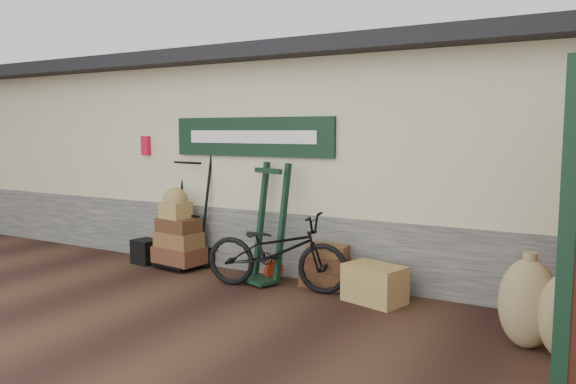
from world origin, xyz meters
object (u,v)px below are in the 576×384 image
object	(u,v)px
wicker_hamper	(375,284)
green_barrow	(268,223)
porter_trolley	(188,207)
bicycle	(276,247)
suitcase_stack	(327,265)
black_trunk	(146,251)

from	to	relation	value
wicker_hamper	green_barrow	bearing A→B (deg)	174.77
porter_trolley	bicycle	xyz separation A→B (m)	(1.79, -0.43, -0.34)
green_barrow	bicycle	distance (m)	0.44
porter_trolley	wicker_hamper	xyz separation A→B (m)	(3.10, -0.32, -0.67)
porter_trolley	suitcase_stack	distance (m)	2.38
bicycle	black_trunk	bearing A→B (deg)	74.57
green_barrow	bicycle	bearing A→B (deg)	-23.88
porter_trolley	green_barrow	xyz separation A→B (m)	(1.52, -0.18, -0.09)
wicker_hamper	bicycle	distance (m)	1.35
green_barrow	wicker_hamper	world-z (taller)	green_barrow
black_trunk	bicycle	size ratio (longest dim) A/B	0.19
porter_trolley	black_trunk	distance (m)	1.00
green_barrow	bicycle	xyz separation A→B (m)	(0.27, -0.25, -0.25)
black_trunk	bicycle	bearing A→B (deg)	-4.79
green_barrow	black_trunk	xyz separation A→B (m)	(-2.20, -0.04, -0.62)
suitcase_stack	green_barrow	bearing A→B (deg)	-165.67
wicker_hamper	suitcase_stack	bearing A→B (deg)	156.85
suitcase_stack	wicker_hamper	world-z (taller)	suitcase_stack
suitcase_stack	black_trunk	size ratio (longest dim) A/B	1.74
suitcase_stack	black_trunk	distance (m)	2.98
wicker_hamper	porter_trolley	bearing A→B (deg)	174.10
porter_trolley	black_trunk	world-z (taller)	porter_trolley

